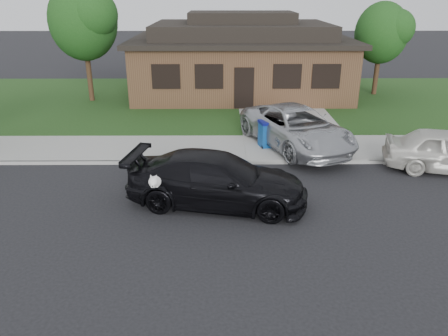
{
  "coord_description": "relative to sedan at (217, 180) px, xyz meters",
  "views": [
    {
      "loc": [
        2.81,
        -11.4,
        5.93
      ],
      "look_at": [
        2.89,
        0.4,
        1.1
      ],
      "focal_mm": 35.0,
      "sensor_mm": 36.0,
      "label": 1
    }
  ],
  "objects": [
    {
      "name": "recycling_bin",
      "position": [
        1.95,
        4.77,
        -0.11
      ],
      "size": [
        0.78,
        0.78,
        1.06
      ],
      "rotation": [
        0.0,
        0.0,
        0.26
      ],
      "color": "navy",
      "rests_on": "sidewalk"
    },
    {
      "name": "minivan",
      "position": [
        3.08,
        4.73,
        0.15
      ],
      "size": [
        4.55,
        6.17,
        1.56
      ],
      "primitive_type": "imported",
      "rotation": [
        0.0,
        0.0,
        0.4
      ],
      "color": "#A7AAAE",
      "rests_on": "driveway"
    },
    {
      "name": "tree_1",
      "position": [
        9.45,
        14.1,
        2.94
      ],
      "size": [
        3.15,
        3.0,
        5.25
      ],
      "color": "#332114",
      "rests_on": "ground"
    },
    {
      "name": "curb",
      "position": [
        -2.69,
        3.2,
        -0.71
      ],
      "size": [
        60.0,
        0.12,
        0.12
      ],
      "primitive_type": "cube",
      "color": "gray",
      "rests_on": "ground"
    },
    {
      "name": "lawn",
      "position": [
        -2.69,
        12.7,
        -0.7
      ],
      "size": [
        60.0,
        13.0,
        0.13
      ],
      "primitive_type": "cube",
      "color": "#193814",
      "rests_on": "ground"
    },
    {
      "name": "sedan",
      "position": [
        0.0,
        0.0,
        0.0
      ],
      "size": [
        5.6,
        3.09,
        1.54
      ],
      "rotation": [
        0.0,
        0.0,
        1.39
      ],
      "color": "black",
      "rests_on": "ground"
    },
    {
      "name": "driveway",
      "position": [
        3.31,
        9.7,
        -0.7
      ],
      "size": [
        4.5,
        13.0,
        0.14
      ],
      "primitive_type": "cube",
      "color": "gray",
      "rests_on": "ground"
    },
    {
      "name": "house",
      "position": [
        1.31,
        14.7,
        1.37
      ],
      "size": [
        12.6,
        8.6,
        4.65
      ],
      "color": "#422B1C",
      "rests_on": "ground"
    },
    {
      "name": "tree_0",
      "position": [
        -7.02,
        12.58,
        3.71
      ],
      "size": [
        3.78,
        3.6,
        6.34
      ],
      "color": "#332114",
      "rests_on": "ground"
    },
    {
      "name": "sidewalk",
      "position": [
        -2.69,
        4.7,
        -0.71
      ],
      "size": [
        60.0,
        3.0,
        0.12
      ],
      "primitive_type": "cube",
      "color": "gray",
      "rests_on": "ground"
    },
    {
      "name": "ground",
      "position": [
        -2.69,
        -0.3,
        -0.77
      ],
      "size": [
        120.0,
        120.0,
        0.0
      ],
      "primitive_type": "plane",
      "color": "black",
      "rests_on": "ground"
    }
  ]
}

